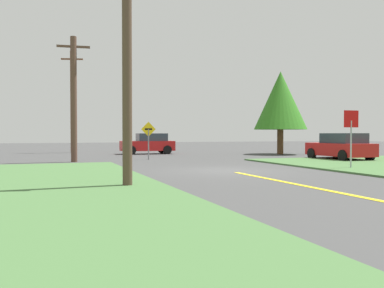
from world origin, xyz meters
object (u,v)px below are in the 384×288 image
(utility_pole_far, at_px, (72,101))
(stop_sign, at_px, (351,128))
(car_on_crossroad, at_px, (341,147))
(utility_pole_near, at_px, (127,47))
(direction_sign, at_px, (148,136))
(oak_tree_left, at_px, (280,101))
(car_approaching_junction, at_px, (148,144))
(utility_pole_mid, at_px, (74,98))

(utility_pole_far, bearing_deg, stop_sign, -63.73)
(car_on_crossroad, relative_size, utility_pole_near, 0.53)
(stop_sign, xyz_separation_m, utility_pole_far, (-10.48, 21.23, 2.51))
(direction_sign, bearing_deg, utility_pole_near, -106.75)
(car_on_crossroad, height_order, direction_sign, direction_sign)
(car_on_crossroad, xyz_separation_m, oak_tree_left, (0.42, 7.38, 3.34))
(utility_pole_far, bearing_deg, car_on_crossroad, -47.40)
(car_approaching_junction, xyz_separation_m, utility_pole_far, (-5.46, 4.31, 3.56))
(stop_sign, height_order, car_approaching_junction, stop_sign)
(car_on_crossroad, relative_size, direction_sign, 1.82)
(car_on_crossroad, height_order, utility_pole_far, utility_pole_far)
(utility_pole_mid, height_order, direction_sign, utility_pole_mid)
(car_approaching_junction, bearing_deg, utility_pole_far, -36.72)
(car_on_crossroad, distance_m, utility_pole_far, 21.70)
(utility_pole_far, bearing_deg, oak_tree_left, -29.33)
(car_on_crossroad, bearing_deg, oak_tree_left, -3.57)
(car_approaching_junction, relative_size, oak_tree_left, 0.65)
(utility_pole_far, distance_m, direction_sign, 12.36)
(car_approaching_junction, bearing_deg, utility_pole_near, 75.78)
(car_approaching_junction, height_order, utility_pole_near, utility_pole_near)
(utility_pole_near, bearing_deg, utility_pole_far, 89.71)
(car_approaching_junction, xyz_separation_m, direction_sign, (-1.78, -7.13, 0.64))
(utility_pole_far, distance_m, oak_tree_left, 17.10)
(car_approaching_junction, xyz_separation_m, oak_tree_left, (9.45, -4.07, 3.35))
(utility_pole_near, distance_m, utility_pole_far, 24.07)
(stop_sign, distance_m, utility_pole_mid, 14.62)
(utility_pole_near, height_order, utility_pole_far, utility_pole_far)
(utility_pole_mid, relative_size, oak_tree_left, 1.09)
(car_on_crossroad, relative_size, oak_tree_left, 0.66)
(stop_sign, bearing_deg, car_approaching_junction, -71.92)
(stop_sign, bearing_deg, utility_pole_mid, -37.74)
(car_approaching_junction, height_order, direction_sign, direction_sign)
(car_approaching_junction, distance_m, utility_pole_far, 7.81)
(car_on_crossroad, distance_m, utility_pole_near, 17.13)
(car_on_crossroad, bearing_deg, car_approaching_junction, 37.96)
(car_approaching_junction, distance_m, utility_pole_mid, 10.30)
(utility_pole_mid, relative_size, direction_sign, 3.02)
(utility_pole_mid, distance_m, oak_tree_left, 16.09)
(car_on_crossroad, height_order, utility_pole_near, utility_pole_near)
(car_on_crossroad, height_order, utility_pole_mid, utility_pole_mid)
(car_approaching_junction, bearing_deg, utility_pole_mid, 52.75)
(utility_pole_near, xyz_separation_m, utility_pole_mid, (-0.63, 12.03, -0.50))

